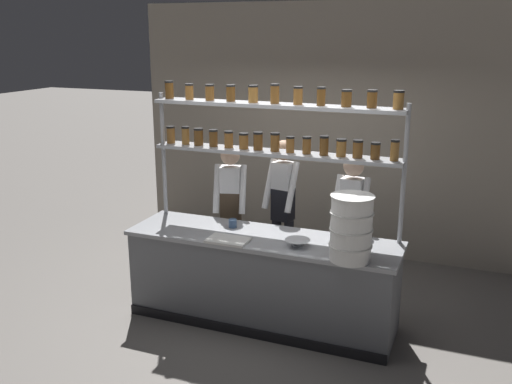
{
  "coord_description": "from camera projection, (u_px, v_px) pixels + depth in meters",
  "views": [
    {
      "loc": [
        1.91,
        -4.96,
        2.87
      ],
      "look_at": [
        -0.15,
        0.2,
        1.31
      ],
      "focal_mm": 40.0,
      "sensor_mm": 36.0,
      "label": 1
    }
  ],
  "objects": [
    {
      "name": "chef_center",
      "position": [
        283.0,
        205.0,
        6.35
      ],
      "size": [
        0.4,
        0.33,
        1.74
      ],
      "rotation": [
        0.0,
        0.0,
        -0.19
      ],
      "color": "black",
      "rests_on": "ground_plane"
    },
    {
      "name": "cutting_board",
      "position": [
        228.0,
        240.0,
        5.5
      ],
      "size": [
        0.4,
        0.26,
        0.02
      ],
      "color": "silver",
      "rests_on": "prep_counter"
    },
    {
      "name": "container_stack",
      "position": [
        351.0,
        228.0,
        4.97
      ],
      "size": [
        0.38,
        0.38,
        0.6
      ],
      "color": "white",
      "rests_on": "prep_counter"
    },
    {
      "name": "spice_shelf_unit",
      "position": [
        275.0,
        134.0,
        5.67
      ],
      "size": [
        2.61,
        0.28,
        2.38
      ],
      "color": "#999BA0",
      "rests_on": "ground_plane"
    },
    {
      "name": "prep_bowl_center_front",
      "position": [
        298.0,
        243.0,
        5.37
      ],
      "size": [
        0.24,
        0.24,
        0.07
      ],
      "color": "silver",
      "rests_on": "prep_counter"
    },
    {
      "name": "back_wall",
      "position": [
        324.0,
        130.0,
        7.48
      ],
      "size": [
        5.13,
        0.12,
        3.25
      ],
      "primitive_type": "cube",
      "color": "#9E9384",
      "rests_on": "ground_plane"
    },
    {
      "name": "ground_plane",
      "position": [
        262.0,
        320.0,
        5.89
      ],
      "size": [
        40.0,
        40.0,
        0.0
      ],
      "primitive_type": "plane",
      "color": "slate"
    },
    {
      "name": "chef_left",
      "position": [
        231.0,
        208.0,
        6.37
      ],
      "size": [
        0.41,
        0.34,
        1.68
      ],
      "rotation": [
        0.0,
        0.0,
        0.27
      ],
      "color": "black",
      "rests_on": "ground_plane"
    },
    {
      "name": "serving_cup_front",
      "position": [
        233.0,
        223.0,
        5.89
      ],
      "size": [
        0.08,
        0.08,
        0.09
      ],
      "color": "#334C70",
      "rests_on": "prep_counter"
    },
    {
      "name": "prep_counter",
      "position": [
        262.0,
        279.0,
        5.76
      ],
      "size": [
        2.73,
        0.76,
        0.92
      ],
      "color": "slate",
      "rests_on": "ground_plane"
    },
    {
      "name": "chef_right",
      "position": [
        351.0,
        222.0,
        5.95
      ],
      "size": [
        0.38,
        0.3,
        1.66
      ],
      "rotation": [
        0.0,
        0.0,
        -0.09
      ],
      "color": "black",
      "rests_on": "ground_plane"
    },
    {
      "name": "prep_bowl_near_left",
      "position": [
        355.0,
        238.0,
        5.5
      ],
      "size": [
        0.22,
        0.22,
        0.06
      ],
      "color": "silver",
      "rests_on": "prep_counter"
    }
  ]
}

